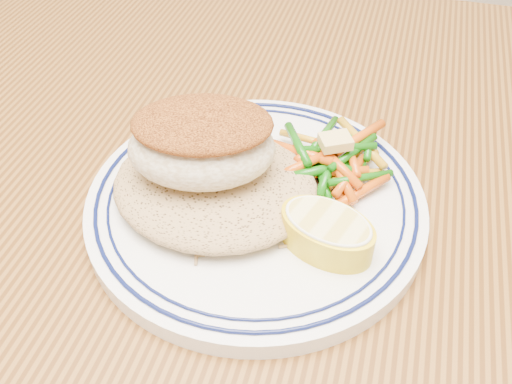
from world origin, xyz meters
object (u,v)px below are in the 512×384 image
object	(u,v)px
rice_pilaf	(215,181)
lemon_wedge	(327,231)
fish_fillet	(202,142)
vegetable_pile	(333,161)
plate	(256,202)
dining_table	(226,304)

from	to	relation	value
rice_pilaf	lemon_wedge	world-z (taller)	rice_pilaf
fish_fillet	vegetable_pile	distance (m)	0.11
plate	fish_fillet	xyz separation A→B (m)	(-0.04, -0.01, 0.06)
lemon_wedge	plate	bearing A→B (deg)	150.11
vegetable_pile	fish_fillet	bearing A→B (deg)	-151.77
plate	vegetable_pile	size ratio (longest dim) A/B	2.50
plate	lemon_wedge	xyz separation A→B (m)	(0.06, -0.03, 0.02)
plate	dining_table	bearing A→B (deg)	-127.73
rice_pilaf	vegetable_pile	world-z (taller)	rice_pilaf
rice_pilaf	lemon_wedge	xyz separation A→B (m)	(0.09, -0.03, -0.00)
dining_table	plate	world-z (taller)	plate
fish_fillet	plate	bearing A→B (deg)	10.29
vegetable_pile	rice_pilaf	bearing A→B (deg)	-149.35
plate	vegetable_pile	xyz separation A→B (m)	(0.05, 0.04, 0.02)
fish_fillet	vegetable_pile	xyz separation A→B (m)	(0.09, 0.05, -0.04)
dining_table	lemon_wedge	xyz separation A→B (m)	(0.08, -0.01, 0.13)
dining_table	rice_pilaf	world-z (taller)	rice_pilaf
vegetable_pile	lemon_wedge	xyz separation A→B (m)	(0.01, -0.08, 0.00)
vegetable_pile	lemon_wedge	distance (m)	0.08
plate	fish_fillet	bearing A→B (deg)	-169.71
rice_pilaf	fish_fillet	bearing A→B (deg)	178.12
fish_fillet	vegetable_pile	size ratio (longest dim) A/B	1.17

